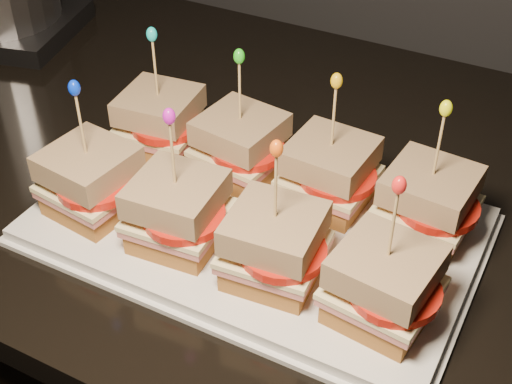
% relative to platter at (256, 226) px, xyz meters
% --- Properties ---
extents(platter, '(0.45, 0.28, 0.02)m').
position_rel_platter_xyz_m(platter, '(0.00, 0.00, 0.00)').
color(platter, white).
rests_on(platter, granite_slab).
extents(platter_rim, '(0.46, 0.29, 0.01)m').
position_rel_platter_xyz_m(platter_rim, '(0.00, 0.00, -0.01)').
color(platter_rim, white).
rests_on(platter_rim, granite_slab).
extents(sandwich_0_bread_bot, '(0.09, 0.09, 0.02)m').
position_rel_platter_xyz_m(sandwich_0_bread_bot, '(-0.16, 0.07, 0.02)').
color(sandwich_0_bread_bot, brown).
rests_on(sandwich_0_bread_bot, platter).
extents(sandwich_0_ham, '(0.10, 0.10, 0.01)m').
position_rel_platter_xyz_m(sandwich_0_ham, '(-0.16, 0.07, 0.04)').
color(sandwich_0_ham, '#C25153').
rests_on(sandwich_0_ham, sandwich_0_bread_bot).
extents(sandwich_0_cheese, '(0.10, 0.10, 0.01)m').
position_rel_platter_xyz_m(sandwich_0_cheese, '(-0.16, 0.07, 0.04)').
color(sandwich_0_cheese, '#FFEDA7').
rests_on(sandwich_0_cheese, sandwich_0_ham).
extents(sandwich_0_tomato, '(0.08, 0.08, 0.01)m').
position_rel_platter_xyz_m(sandwich_0_tomato, '(-0.15, 0.06, 0.05)').
color(sandwich_0_tomato, red).
rests_on(sandwich_0_tomato, sandwich_0_cheese).
extents(sandwich_0_bread_top, '(0.09, 0.09, 0.03)m').
position_rel_platter_xyz_m(sandwich_0_bread_top, '(-0.16, 0.07, 0.07)').
color(sandwich_0_bread_top, '#4E230C').
rests_on(sandwich_0_bread_top, sandwich_0_tomato).
extents(sandwich_0_pick, '(0.00, 0.00, 0.09)m').
position_rel_platter_xyz_m(sandwich_0_pick, '(-0.16, 0.07, 0.11)').
color(sandwich_0_pick, tan).
rests_on(sandwich_0_pick, sandwich_0_bread_top).
extents(sandwich_0_frill, '(0.01, 0.01, 0.02)m').
position_rel_platter_xyz_m(sandwich_0_frill, '(-0.16, 0.07, 0.16)').
color(sandwich_0_frill, '#12B8B6').
rests_on(sandwich_0_frill, sandwich_0_pick).
extents(sandwich_1_bread_bot, '(0.09, 0.09, 0.02)m').
position_rel_platter_xyz_m(sandwich_1_bread_bot, '(-0.05, 0.07, 0.02)').
color(sandwich_1_bread_bot, brown).
rests_on(sandwich_1_bread_bot, platter).
extents(sandwich_1_ham, '(0.10, 0.10, 0.01)m').
position_rel_platter_xyz_m(sandwich_1_ham, '(-0.05, 0.07, 0.04)').
color(sandwich_1_ham, '#C25153').
rests_on(sandwich_1_ham, sandwich_1_bread_bot).
extents(sandwich_1_cheese, '(0.10, 0.10, 0.01)m').
position_rel_platter_xyz_m(sandwich_1_cheese, '(-0.05, 0.07, 0.04)').
color(sandwich_1_cheese, '#FFEDA7').
rests_on(sandwich_1_cheese, sandwich_1_ham).
extents(sandwich_1_tomato, '(0.08, 0.08, 0.01)m').
position_rel_platter_xyz_m(sandwich_1_tomato, '(-0.04, 0.06, 0.05)').
color(sandwich_1_tomato, red).
rests_on(sandwich_1_tomato, sandwich_1_cheese).
extents(sandwich_1_bread_top, '(0.09, 0.09, 0.03)m').
position_rel_platter_xyz_m(sandwich_1_bread_top, '(-0.05, 0.07, 0.07)').
color(sandwich_1_bread_top, '#4E230C').
rests_on(sandwich_1_bread_top, sandwich_1_tomato).
extents(sandwich_1_pick, '(0.00, 0.00, 0.09)m').
position_rel_platter_xyz_m(sandwich_1_pick, '(-0.05, 0.07, 0.11)').
color(sandwich_1_pick, tan).
rests_on(sandwich_1_pick, sandwich_1_bread_top).
extents(sandwich_1_frill, '(0.01, 0.01, 0.02)m').
position_rel_platter_xyz_m(sandwich_1_frill, '(-0.05, 0.07, 0.16)').
color(sandwich_1_frill, green).
rests_on(sandwich_1_frill, sandwich_1_pick).
extents(sandwich_2_bread_bot, '(0.09, 0.09, 0.02)m').
position_rel_platter_xyz_m(sandwich_2_bread_bot, '(0.05, 0.07, 0.02)').
color(sandwich_2_bread_bot, brown).
rests_on(sandwich_2_bread_bot, platter).
extents(sandwich_2_ham, '(0.10, 0.09, 0.01)m').
position_rel_platter_xyz_m(sandwich_2_ham, '(0.05, 0.07, 0.04)').
color(sandwich_2_ham, '#C25153').
rests_on(sandwich_2_ham, sandwich_2_bread_bot).
extents(sandwich_2_cheese, '(0.10, 0.09, 0.01)m').
position_rel_platter_xyz_m(sandwich_2_cheese, '(0.05, 0.07, 0.04)').
color(sandwich_2_cheese, '#FFEDA7').
rests_on(sandwich_2_cheese, sandwich_2_ham).
extents(sandwich_2_tomato, '(0.08, 0.08, 0.01)m').
position_rel_platter_xyz_m(sandwich_2_tomato, '(0.07, 0.06, 0.05)').
color(sandwich_2_tomato, red).
rests_on(sandwich_2_tomato, sandwich_2_cheese).
extents(sandwich_2_bread_top, '(0.09, 0.09, 0.03)m').
position_rel_platter_xyz_m(sandwich_2_bread_top, '(0.05, 0.07, 0.07)').
color(sandwich_2_bread_top, '#4E230C').
rests_on(sandwich_2_bread_top, sandwich_2_tomato).
extents(sandwich_2_pick, '(0.00, 0.00, 0.09)m').
position_rel_platter_xyz_m(sandwich_2_pick, '(0.05, 0.07, 0.11)').
color(sandwich_2_pick, tan).
rests_on(sandwich_2_pick, sandwich_2_bread_top).
extents(sandwich_2_frill, '(0.01, 0.01, 0.02)m').
position_rel_platter_xyz_m(sandwich_2_frill, '(0.05, 0.07, 0.16)').
color(sandwich_2_frill, '#E8AA0E').
rests_on(sandwich_2_frill, sandwich_2_pick).
extents(sandwich_3_bread_bot, '(0.09, 0.09, 0.02)m').
position_rel_platter_xyz_m(sandwich_3_bread_bot, '(0.16, 0.07, 0.02)').
color(sandwich_3_bread_bot, brown).
rests_on(sandwich_3_bread_bot, platter).
extents(sandwich_3_ham, '(0.10, 0.09, 0.01)m').
position_rel_platter_xyz_m(sandwich_3_ham, '(0.16, 0.07, 0.04)').
color(sandwich_3_ham, '#C25153').
rests_on(sandwich_3_ham, sandwich_3_bread_bot).
extents(sandwich_3_cheese, '(0.10, 0.10, 0.01)m').
position_rel_platter_xyz_m(sandwich_3_cheese, '(0.16, 0.07, 0.04)').
color(sandwich_3_cheese, '#FFEDA7').
rests_on(sandwich_3_cheese, sandwich_3_ham).
extents(sandwich_3_tomato, '(0.08, 0.08, 0.01)m').
position_rel_platter_xyz_m(sandwich_3_tomato, '(0.17, 0.06, 0.05)').
color(sandwich_3_tomato, red).
rests_on(sandwich_3_tomato, sandwich_3_cheese).
extents(sandwich_3_bread_top, '(0.09, 0.09, 0.03)m').
position_rel_platter_xyz_m(sandwich_3_bread_top, '(0.16, 0.07, 0.07)').
color(sandwich_3_bread_top, '#4E230C').
rests_on(sandwich_3_bread_top, sandwich_3_tomato).
extents(sandwich_3_pick, '(0.00, 0.00, 0.09)m').
position_rel_platter_xyz_m(sandwich_3_pick, '(0.16, 0.07, 0.11)').
color(sandwich_3_pick, tan).
rests_on(sandwich_3_pick, sandwich_3_bread_top).
extents(sandwich_3_frill, '(0.01, 0.01, 0.02)m').
position_rel_platter_xyz_m(sandwich_3_frill, '(0.16, 0.07, 0.16)').
color(sandwich_3_frill, '#E1EB0E').
rests_on(sandwich_3_frill, sandwich_3_pick).
extents(sandwich_4_bread_bot, '(0.09, 0.09, 0.02)m').
position_rel_platter_xyz_m(sandwich_4_bread_bot, '(-0.16, -0.07, 0.02)').
color(sandwich_4_bread_bot, brown).
rests_on(sandwich_4_bread_bot, platter).
extents(sandwich_4_ham, '(0.10, 0.10, 0.01)m').
position_rel_platter_xyz_m(sandwich_4_ham, '(-0.16, -0.07, 0.04)').
color(sandwich_4_ham, '#C25153').
rests_on(sandwich_4_ham, sandwich_4_bread_bot).
extents(sandwich_4_cheese, '(0.10, 0.10, 0.01)m').
position_rel_platter_xyz_m(sandwich_4_cheese, '(-0.16, -0.07, 0.04)').
color(sandwich_4_cheese, '#FFEDA7').
rests_on(sandwich_4_cheese, sandwich_4_ham).
extents(sandwich_4_tomato, '(0.08, 0.08, 0.01)m').
position_rel_platter_xyz_m(sandwich_4_tomato, '(-0.15, -0.07, 0.05)').
color(sandwich_4_tomato, red).
rests_on(sandwich_4_tomato, sandwich_4_cheese).
extents(sandwich_4_bread_top, '(0.09, 0.09, 0.03)m').
position_rel_platter_xyz_m(sandwich_4_bread_top, '(-0.16, -0.07, 0.07)').
color(sandwich_4_bread_top, '#4E230C').
rests_on(sandwich_4_bread_top, sandwich_4_tomato).
extents(sandwich_4_pick, '(0.00, 0.00, 0.09)m').
position_rel_platter_xyz_m(sandwich_4_pick, '(-0.16, -0.07, 0.11)').
color(sandwich_4_pick, tan).
rests_on(sandwich_4_pick, sandwich_4_bread_top).
extents(sandwich_4_frill, '(0.01, 0.01, 0.02)m').
position_rel_platter_xyz_m(sandwich_4_frill, '(-0.16, -0.07, 0.16)').
color(sandwich_4_frill, '#062BDC').
rests_on(sandwich_4_frill, sandwich_4_pick).
extents(sandwich_5_bread_bot, '(0.09, 0.09, 0.02)m').
position_rel_platter_xyz_m(sandwich_5_bread_bot, '(-0.05, -0.07, 0.02)').
color(sandwich_5_bread_bot, brown).
rests_on(sandwich_5_bread_bot, platter).
extents(sandwich_5_ham, '(0.10, 0.09, 0.01)m').
position_rel_platter_xyz_m(sandwich_5_ham, '(-0.05, -0.07, 0.04)').
color(sandwich_5_ham, '#C25153').
rests_on(sandwich_5_ham, sandwich_5_bread_bot).
extents(sandwich_5_cheese, '(0.10, 0.10, 0.01)m').
position_rel_platter_xyz_m(sandwich_5_cheese, '(-0.05, -0.07, 0.04)').
color(sandwich_5_cheese, '#FFEDA7').
rests_on(sandwich_5_cheese, sandwich_5_ham).
extents(sandwich_5_tomato, '(0.08, 0.08, 0.01)m').
position_rel_platter_xyz_m(sandwich_5_tomato, '(-0.04, -0.07, 0.05)').
color(sandwich_5_tomato, red).
rests_on(sandwich_5_tomato, sandwich_5_cheese).
extents(sandwich_5_bread_top, '(0.09, 0.09, 0.03)m').
position_rel_platter_xyz_m(sandwich_5_bread_top, '(-0.05, -0.07, 0.07)').
color(sandwich_5_bread_top, '#4E230C').
rests_on(sandwich_5_bread_top, sandwich_5_tomato).
extents(sandwich_5_pick, '(0.00, 0.00, 0.09)m').
position_rel_platter_xyz_m(sandwich_5_pick, '(-0.05, -0.07, 0.11)').
color(sandwich_5_pick, tan).
rests_on(sandwich_5_pick, sandwich_5_bread_top).
extents(sandwich_5_frill, '(0.01, 0.01, 0.02)m').
position_rel_platter_xyz_m(sandwich_5_frill, '(-0.05, -0.07, 0.16)').
color(sandwich_5_frill, '#BF14B8').
rests_on(sandwich_5_frill, sandwich_5_pick).
extents(sandwich_6_bread_bot, '(0.09, 0.09, 0.02)m').
position_rel_platter_xyz_m(sandwich_6_bread_bot, '(0.05, -0.07, 0.02)').
color(sandwich_6_bread_bot, brown).
rests_on(sandwich_6_bread_bot, platter).
extents(sandwich_6_ham, '(0.10, 0.09, 0.01)m').
position_rel_platter_xyz_m(sandwich_6_ham, '(0.05, -0.07, 0.04)').
color(sandwich_6_ham, '#C25153').
rests_on(sandwich_6_ham, sandwich_6_bread_bot).
extents(sandwich_6_cheese, '(0.10, 0.10, 0.01)m').
position_rel_platter_xyz_m(sandwich_6_cheese, '(0.05, -0.07, 0.04)').
color(sandwich_6_cheese, '#FFEDA7').
rests_on(sandwich_6_cheese, sandwich_6_ham).
extents(sandwich_6_tomato, '(0.08, 0.08, 0.01)m').
position_rel_platter_xyz_m(sandwich_6_tomato, '(0.07, -0.07, 0.05)').
color(sandwich_6_tomato, red).
rests_on(sandwich_6_tomato, sandwich_6_cheese).
extents(sandwich_6_bread_top, '(0.09, 0.09, 0.03)m').
position_rel_platter_xyz_m(sandwich_6_bread_top, '(0.05, -0.07, 0.07)').
color(sandwich_6_bread_top, '#4E230C').
rests_on(sandwich_6_bread_top, sandwich_6_tomato).
extents(sandwich_6_pick, '(0.00, 0.00, 0.09)m').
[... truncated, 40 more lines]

